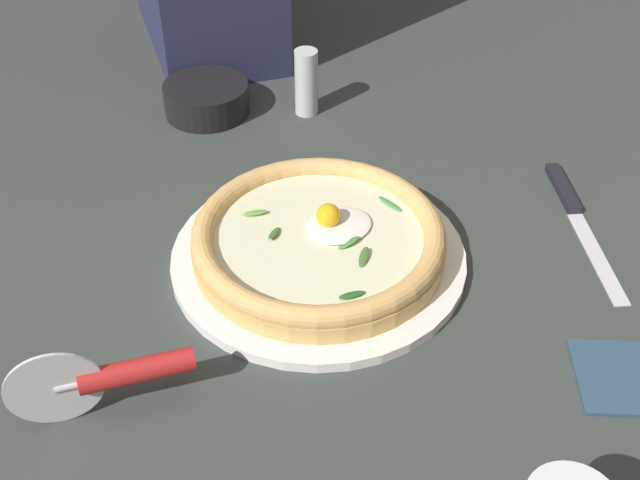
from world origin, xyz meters
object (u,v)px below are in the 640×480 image
Objects in this scene: pizza_cutter at (112,376)px; pepper_shaker at (306,82)px; pizza at (320,240)px; side_bowl at (207,98)px; table_knife at (573,208)px.

pizza_cutter is 1.72× the size of pepper_shaker.
pizza reaches higher than side_bowl.
pepper_shaker is at bearing 39.24° from pizza_cutter.
pizza_cutter is at bearing 177.77° from table_knife.
pizza is 0.32m from pepper_shaker.
pepper_shaker reaches higher than table_knife.
pepper_shaker is (0.12, -0.08, 0.03)m from side_bowl.
pepper_shaker reaches higher than pizza_cutter.
side_bowl is at bearing 120.34° from table_knife.
pizza is at bearing 14.11° from pizza_cutter.
side_bowl is 0.51m from table_knife.
pizza is at bearing -119.81° from pepper_shaker.
table_knife is (0.30, -0.09, -0.03)m from pizza.
table_knife is 2.41× the size of pepper_shaker.
side_bowl is (0.04, 0.35, -0.01)m from pizza.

